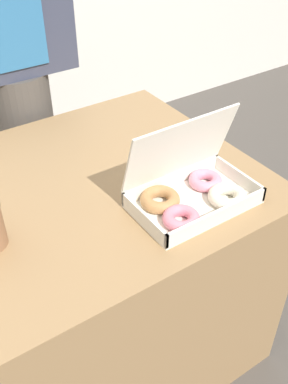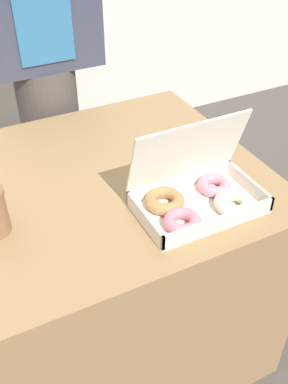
{
  "view_description": "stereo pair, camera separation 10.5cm",
  "coord_description": "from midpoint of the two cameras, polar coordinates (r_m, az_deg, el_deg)",
  "views": [
    {
      "loc": [
        -0.4,
        -0.95,
        1.51
      ],
      "look_at": [
        0.06,
        -0.26,
        0.87
      ],
      "focal_mm": 42.0,
      "sensor_mm": 36.0,
      "label": 1
    },
    {
      "loc": [
        -0.31,
        -1.0,
        1.51
      ],
      "look_at": [
        0.06,
        -0.26,
        0.87
      ],
      "focal_mm": 42.0,
      "sensor_mm": 36.0,
      "label": 2
    }
  ],
  "objects": [
    {
      "name": "person_customer",
      "position": [
        1.72,
        -18.04,
        15.1
      ],
      "size": [
        0.42,
        0.23,
        1.66
      ],
      "color": "#4C4742",
      "rests_on": "ground_plane"
    },
    {
      "name": "ground_plane",
      "position": [
        1.84,
        -8.21,
        -18.51
      ],
      "size": [
        14.0,
        14.0,
        0.0
      ],
      "primitive_type": "plane",
      "color": "#4C4742"
    },
    {
      "name": "table",
      "position": [
        1.54,
        -9.45,
        -10.65
      ],
      "size": [
        1.04,
        0.84,
        0.75
      ],
      "color": "#99754C",
      "rests_on": "ground_plane"
    },
    {
      "name": "donut_box",
      "position": [
        1.19,
        3.58,
        0.01
      ],
      "size": [
        0.33,
        0.24,
        0.24
      ],
      "color": "white",
      "rests_on": "table"
    }
  ]
}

